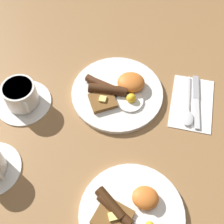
{
  "coord_description": "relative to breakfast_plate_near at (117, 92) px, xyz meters",
  "views": [
    {
      "loc": [
        -0.06,
        0.55,
        0.78
      ],
      "look_at": [
        0.0,
        0.08,
        0.03
      ],
      "focal_mm": 50.0,
      "sensor_mm": 36.0,
      "label": 1
    }
  ],
  "objects": [
    {
      "name": "knife",
      "position": [
        -0.24,
        -0.02,
        -0.01
      ],
      "size": [
        0.02,
        0.19,
        0.01
      ],
      "rotation": [
        0.0,
        0.0,
        1.6
      ],
      "color": "silver",
      "rests_on": "napkin"
    },
    {
      "name": "breakfast_plate_near",
      "position": [
        0.0,
        0.0,
        0.0
      ],
      "size": [
        0.28,
        0.28,
        0.05
      ],
      "color": "silver",
      "rests_on": "ground_plane"
    },
    {
      "name": "breakfast_plate_far",
      "position": [
        -0.08,
        0.35,
        -0.0
      ],
      "size": [
        0.26,
        0.26,
        0.04
      ],
      "color": "silver",
      "rests_on": "ground_plane"
    },
    {
      "name": "napkin",
      "position": [
        -0.23,
        -0.0,
        -0.01
      ],
      "size": [
        0.14,
        0.2,
        0.01
      ],
      "primitive_type": "cube",
      "rotation": [
        0.0,
        0.0,
        -0.08
      ],
      "color": "white",
      "rests_on": "ground_plane"
    },
    {
      "name": "ground_plane",
      "position": [
        0.0,
        0.0,
        -0.01
      ],
      "size": [
        3.0,
        3.0,
        0.0
      ],
      "primitive_type": "plane",
      "color": "olive"
    },
    {
      "name": "spoon",
      "position": [
        -0.21,
        0.04,
        -0.01
      ],
      "size": [
        0.04,
        0.18,
        0.01
      ],
      "rotation": [
        0.0,
        0.0,
        1.55
      ],
      "color": "silver",
      "rests_on": "napkin"
    },
    {
      "name": "teacup_near",
      "position": [
        0.27,
        0.07,
        0.02
      ],
      "size": [
        0.17,
        0.17,
        0.08
      ],
      "color": "silver",
      "rests_on": "ground_plane"
    }
  ]
}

